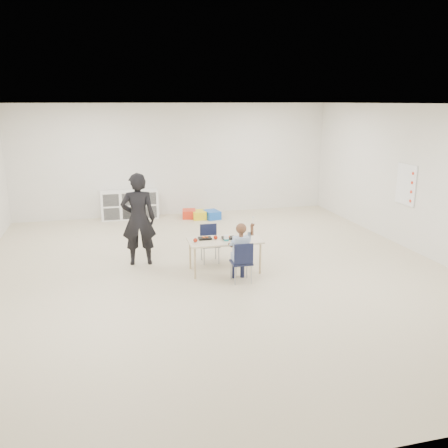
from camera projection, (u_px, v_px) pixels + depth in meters
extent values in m
plane|color=beige|center=(217.00, 272.00, 8.11)|extent=(9.00, 9.00, 0.00)
plane|color=white|center=(216.00, 104.00, 7.41)|extent=(9.00, 9.00, 0.00)
cube|color=white|center=(175.00, 160.00, 11.98)|extent=(8.00, 0.02, 2.80)
cube|color=white|center=(356.00, 300.00, 3.54)|extent=(8.00, 0.02, 2.80)
cube|color=white|center=(428.00, 182.00, 8.72)|extent=(0.02, 9.00, 2.80)
cube|color=beige|center=(225.00, 240.00, 8.03)|extent=(1.25, 0.65, 0.03)
cube|color=black|center=(229.00, 238.00, 8.07)|extent=(0.22, 0.16, 0.03)
cube|color=black|center=(205.00, 238.00, 8.04)|extent=(0.22, 0.16, 0.03)
cube|color=white|center=(226.00, 238.00, 7.93)|extent=(0.07, 0.07, 0.10)
ellipsoid|color=#AF7A48|center=(243.00, 239.00, 7.96)|extent=(0.09, 0.09, 0.07)
sphere|color=#9B1F0E|center=(216.00, 237.00, 8.02)|extent=(0.07, 0.07, 0.07)
sphere|color=#9B1F0E|center=(195.00, 240.00, 7.86)|extent=(0.07, 0.07, 0.07)
cube|color=white|center=(130.00, 205.00, 11.75)|extent=(1.40, 0.40, 0.70)
cube|color=white|center=(406.00, 185.00, 9.31)|extent=(0.02, 0.60, 0.80)
imported|color=black|center=(138.00, 219.00, 8.34)|extent=(0.63, 0.44, 1.65)
cube|color=red|center=(189.00, 214.00, 11.88)|extent=(0.39, 0.46, 0.20)
cube|color=yellow|center=(199.00, 215.00, 11.78)|extent=(0.34, 0.43, 0.20)
cube|color=blue|center=(212.00, 215.00, 11.78)|extent=(0.41, 0.48, 0.21)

